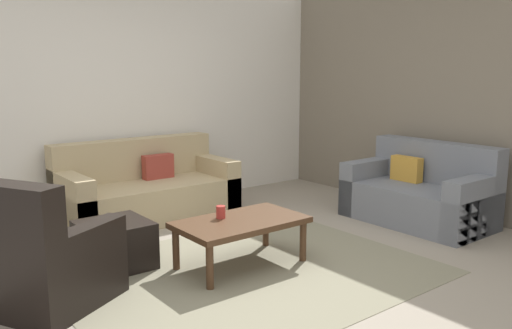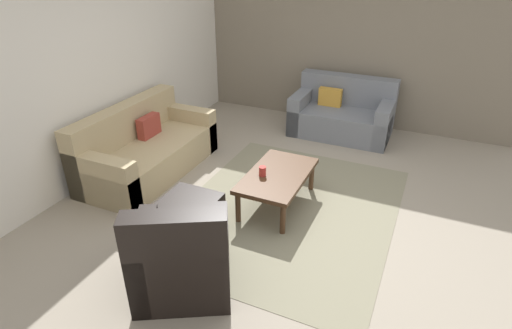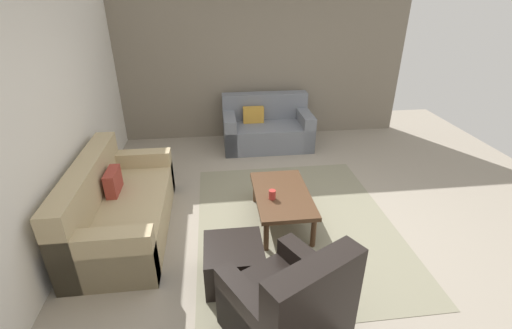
# 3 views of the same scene
# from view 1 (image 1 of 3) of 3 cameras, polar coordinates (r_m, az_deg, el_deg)

# --- Properties ---
(ground_plane) EXTENTS (8.00, 8.00, 0.00)m
(ground_plane) POSITION_cam_1_polar(r_m,az_deg,el_deg) (4.46, -0.98, -11.69)
(ground_plane) COLOR gray
(rear_partition) EXTENTS (6.00, 0.12, 2.80)m
(rear_partition) POSITION_cam_1_polar(r_m,az_deg,el_deg) (6.41, -15.37, 7.52)
(rear_partition) COLOR silver
(rear_partition) RESTS_ON ground_plane
(stone_feature_panel) EXTENTS (0.12, 5.20, 2.80)m
(stone_feature_panel) POSITION_cam_1_polar(r_m,az_deg,el_deg) (6.42, 21.00, 7.21)
(stone_feature_panel) COLOR slate
(stone_feature_panel) RESTS_ON ground_plane
(area_rug) EXTENTS (2.94, 2.33, 0.01)m
(area_rug) POSITION_cam_1_polar(r_m,az_deg,el_deg) (4.46, -0.98, -11.64)
(area_rug) COLOR gray
(area_rug) RESTS_ON ground_plane
(couch_main) EXTENTS (1.94, 0.93, 0.88)m
(couch_main) POSITION_cam_1_polar(r_m,az_deg,el_deg) (6.14, -12.09, -2.87)
(couch_main) COLOR tan
(couch_main) RESTS_ON ground_plane
(couch_loveseat) EXTENTS (0.88, 1.52, 0.88)m
(couch_loveseat) POSITION_cam_1_polar(r_m,az_deg,el_deg) (6.10, 17.71, -3.18)
(couch_loveseat) COLOR slate
(couch_loveseat) RESTS_ON ground_plane
(armchair_leather) EXTENTS (1.09, 1.09, 0.95)m
(armchair_leather) POSITION_cam_1_polar(r_m,az_deg,el_deg) (4.05, -22.61, -10.19)
(armchair_leather) COLOR black
(armchair_leather) RESTS_ON ground_plane
(ottoman) EXTENTS (0.56, 0.56, 0.40)m
(ottoman) POSITION_cam_1_polar(r_m,az_deg,el_deg) (4.66, -15.20, -8.46)
(ottoman) COLOR black
(ottoman) RESTS_ON ground_plane
(coffee_table) EXTENTS (1.10, 0.64, 0.41)m
(coffee_table) POSITION_cam_1_polar(r_m,az_deg,el_deg) (4.50, -1.68, -6.66)
(coffee_table) COLOR #472D1C
(coffee_table) RESTS_ON ground_plane
(cup) EXTENTS (0.08, 0.08, 0.11)m
(cup) POSITION_cam_1_polar(r_m,az_deg,el_deg) (4.51, -3.87, -5.21)
(cup) COLOR #B2332D
(cup) RESTS_ON coffee_table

